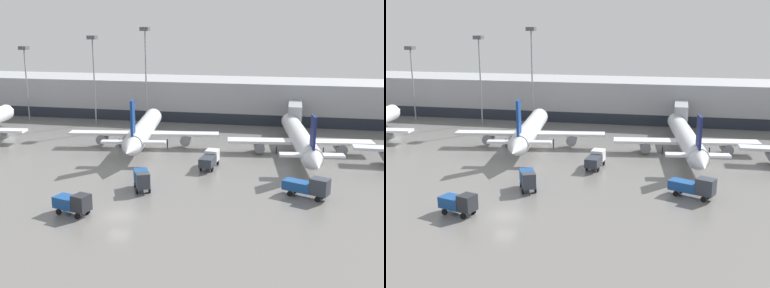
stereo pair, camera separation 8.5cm
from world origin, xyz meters
The scene contains 11 objects.
ground_plane centered at (0.00, 0.00, 0.00)m, with size 320.00×320.00×0.00m, color slate.
terminal_building centered at (0.06, 61.94, 4.49)m, with size 160.00×26.20×9.00m.
parked_jet_2 centered at (-6.61, 31.09, 3.06)m, with size 26.79×32.87×10.08m.
parked_jet_5 centered at (20.61, 32.39, 2.60)m, with size 24.63×36.64×8.82m.
service_truck_0 centered at (-5.14, -0.79, 1.45)m, with size 4.83×3.06×2.60m.
service_truck_1 centered at (0.01, 9.04, 1.58)m, with size 3.34×4.59×2.70m.
service_truck_2 centered at (21.54, 10.52, 1.49)m, with size 6.08×3.97×2.79m.
service_truck_3 centered at (7.07, 20.90, 1.42)m, with size 2.41×5.81×2.44m.
apron_light_mast_0 centered at (-23.09, 48.63, 14.99)m, with size 1.80×1.80×19.10m.
apron_light_mast_1 centered at (-11.62, 49.26, 16.18)m, with size 1.80×1.80×20.87m.
apron_light_mast_3 centered at (-40.26, 50.33, 13.31)m, with size 1.80×1.80×16.67m.
Camera 2 is at (19.00, -48.92, 21.40)m, focal length 45.00 mm.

